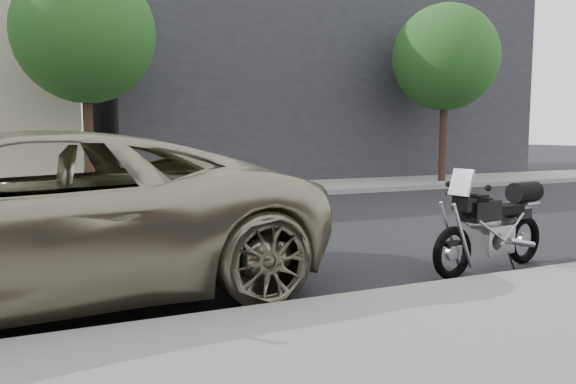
# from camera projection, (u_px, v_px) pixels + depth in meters

# --- Properties ---
(ground) EXTENTS (120.00, 120.00, 0.00)m
(ground) POSITION_uv_depth(u_px,v_px,m) (248.00, 237.00, 9.44)
(ground) COLOR black
(ground) RESTS_ON ground
(far_sidewalk) EXTENTS (44.00, 3.00, 0.15)m
(far_sidewalk) POSITION_uv_depth(u_px,v_px,m) (166.00, 194.00, 15.33)
(far_sidewalk) COLOR gray
(far_sidewalk) RESTS_ON ground
(far_building_dark) EXTENTS (16.00, 11.00, 7.00)m
(far_building_dark) POSITION_uv_depth(u_px,v_px,m) (293.00, 91.00, 24.16)
(far_building_dark) COLOR #28282D
(far_building_dark) RESTS_ON ground
(street_tree_left) EXTENTS (3.40, 3.40, 5.70)m
(street_tree_left) POSITION_uv_depth(u_px,v_px,m) (445.00, 58.00, 18.11)
(street_tree_left) COLOR #382419
(street_tree_left) RESTS_ON far_sidewalk
(street_tree_mid) EXTENTS (3.40, 3.40, 5.70)m
(street_tree_mid) POSITION_uv_depth(u_px,v_px,m) (85.00, 33.00, 13.63)
(street_tree_mid) COLOR #382419
(street_tree_mid) RESTS_ON far_sidewalk
(motorcycle) EXTENTS (2.08, 0.90, 1.32)m
(motorcycle) POSITION_uv_depth(u_px,v_px,m) (496.00, 225.00, 7.17)
(motorcycle) COLOR black
(motorcycle) RESTS_ON ground
(minivan) EXTENTS (6.59, 3.44, 1.77)m
(minivan) POSITION_uv_depth(u_px,v_px,m) (6.00, 219.00, 5.62)
(minivan) COLOR tan
(minivan) RESTS_ON ground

